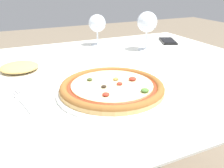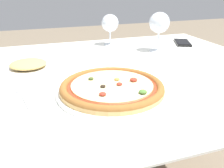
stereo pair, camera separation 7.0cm
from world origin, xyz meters
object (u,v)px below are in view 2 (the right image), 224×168
(dining_table, at_px, (105,93))
(fork, at_px, (24,96))
(pizza_plate, at_px, (112,88))
(cell_phone, at_px, (182,42))
(wine_glass_far_right, at_px, (110,24))
(wine_glass_far_left, at_px, (159,24))
(side_plate, at_px, (29,66))

(dining_table, relative_size, fork, 7.69)
(pizza_plate, distance_m, cell_phone, 0.70)
(fork, bearing_deg, wine_glass_far_right, 49.63)
(pizza_plate, relative_size, wine_glass_far_left, 1.82)
(wine_glass_far_left, height_order, cell_phone, wine_glass_far_left)
(wine_glass_far_left, height_order, side_plate, wine_glass_far_left)
(pizza_plate, bearing_deg, wine_glass_far_right, 72.20)
(pizza_plate, height_order, wine_glass_far_left, wine_glass_far_left)
(cell_phone, bearing_deg, wine_glass_far_left, -154.85)
(wine_glass_far_left, distance_m, side_plate, 0.58)
(wine_glass_far_left, relative_size, side_plate, 0.78)
(wine_glass_far_right, relative_size, side_plate, 0.67)
(dining_table, bearing_deg, fork, -156.05)
(side_plate, bearing_deg, fork, -94.88)
(dining_table, height_order, wine_glass_far_left, wine_glass_far_left)
(pizza_plate, xyz_separation_m, cell_phone, (0.54, 0.46, -0.01))
(side_plate, bearing_deg, pizza_plate, -52.89)
(fork, distance_m, wine_glass_far_left, 0.67)
(dining_table, distance_m, cell_phone, 0.58)
(dining_table, relative_size, wine_glass_far_left, 7.51)
(pizza_plate, bearing_deg, dining_table, 78.80)
(fork, relative_size, cell_phone, 1.06)
(dining_table, xyz_separation_m, cell_phone, (0.50, 0.27, 0.09))
(wine_glass_far_right, bearing_deg, pizza_plate, -107.80)
(fork, bearing_deg, side_plate, 85.12)
(dining_table, height_order, side_plate, side_plate)
(fork, bearing_deg, pizza_plate, -14.24)
(dining_table, xyz_separation_m, pizza_plate, (-0.04, -0.18, 0.10))
(dining_table, height_order, pizza_plate, pizza_plate)
(fork, height_order, wine_glass_far_right, wine_glass_far_right)
(dining_table, distance_m, wine_glass_far_left, 0.41)
(wine_glass_far_right, height_order, side_plate, wine_glass_far_right)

